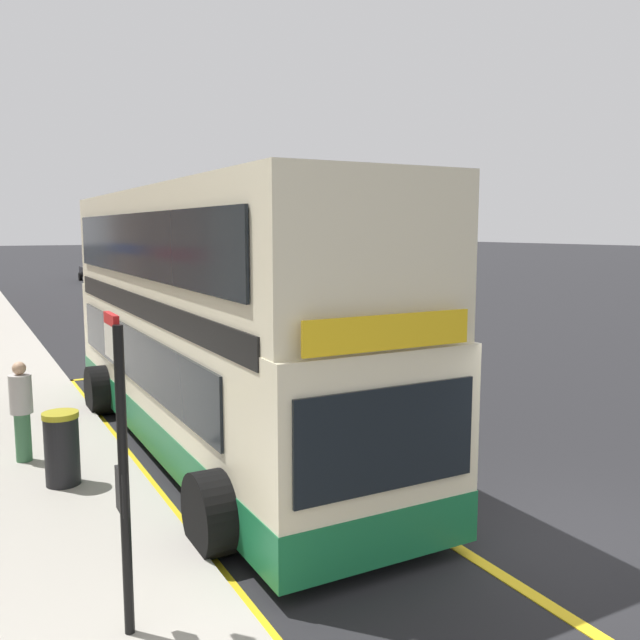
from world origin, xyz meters
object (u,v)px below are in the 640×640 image
at_px(bus_stop_sign, 121,452).
at_px(parked_car_silver_across, 277,303).
at_px(pedestrian_waiting_near_sign, 21,408).
at_px(double_decker_bus, 212,328).
at_px(parked_car_black_distant, 97,270).
at_px(litter_bin, 62,448).

relative_size(bus_stop_sign, parked_car_silver_across, 0.68).
bearing_deg(pedestrian_waiting_near_sign, double_decker_bus, -4.32).
xyz_separation_m(parked_car_black_distant, litter_bin, (-7.82, -40.51, -0.13)).
bearing_deg(parked_car_black_distant, double_decker_bus, -99.46).
distance_m(double_decker_bus, litter_bin, 3.18).
relative_size(double_decker_bus, litter_bin, 10.24).
xyz_separation_m(parked_car_silver_across, litter_bin, (-10.15, -14.65, -0.13)).
bearing_deg(litter_bin, bus_stop_sign, -89.89).
bearing_deg(bus_stop_sign, double_decker_bus, 62.65).
distance_m(parked_car_silver_across, pedestrian_waiting_near_sign, 17.00).
xyz_separation_m(parked_car_silver_across, parked_car_black_distant, (-2.33, 25.85, 0.00)).
bearing_deg(parked_car_silver_across, double_decker_bus, 59.79).
relative_size(parked_car_silver_across, litter_bin, 3.99).
xyz_separation_m(double_decker_bus, pedestrian_waiting_near_sign, (-3.04, 0.23, -1.07)).
xyz_separation_m(bus_stop_sign, pedestrian_waiting_near_sign, (-0.41, 5.32, -0.81)).
xyz_separation_m(pedestrian_waiting_near_sign, litter_bin, (0.40, -1.33, -0.32)).
xyz_separation_m(double_decker_bus, parked_car_silver_across, (7.51, 13.56, -1.26)).
relative_size(parked_car_black_distant, pedestrian_waiting_near_sign, 2.65).
height_order(bus_stop_sign, parked_car_black_distant, bus_stop_sign).
bearing_deg(pedestrian_waiting_near_sign, bus_stop_sign, -85.63).
relative_size(bus_stop_sign, pedestrian_waiting_near_sign, 1.82).
bearing_deg(double_decker_bus, parked_car_black_distant, 82.51).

